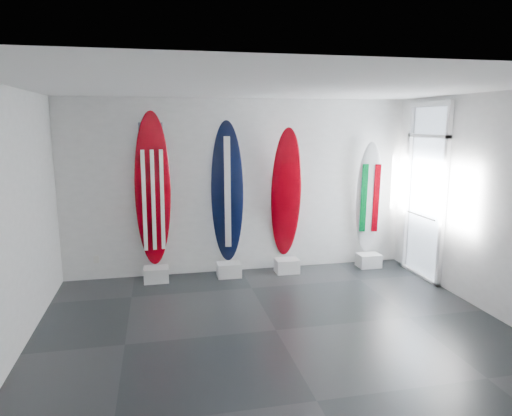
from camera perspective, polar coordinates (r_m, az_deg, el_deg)
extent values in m
plane|color=black|center=(6.04, 2.48, -14.90)|extent=(6.00, 6.00, 0.00)
plane|color=white|center=(5.47, 2.74, 14.80)|extent=(6.00, 6.00, 0.00)
plane|color=silver|center=(7.97, -1.95, 2.66)|extent=(6.00, 0.00, 6.00)
plane|color=silver|center=(3.29, 13.82, -9.19)|extent=(6.00, 0.00, 6.00)
plane|color=silver|center=(5.62, -28.50, -1.96)|extent=(0.00, 5.00, 5.00)
plane|color=silver|center=(6.95, 27.30, 0.31)|extent=(0.00, 5.00, 5.00)
cube|color=silver|center=(7.85, -12.26, -8.06)|extent=(0.40, 0.30, 0.24)
ellipsoid|color=#7D0009|center=(7.63, -12.66, 2.13)|extent=(0.60, 0.32, 2.55)
cube|color=silver|center=(7.93, -3.37, -7.64)|extent=(0.40, 0.30, 0.24)
ellipsoid|color=black|center=(7.72, -3.59, 1.92)|extent=(0.57, 0.28, 2.40)
cube|color=silver|center=(8.14, 3.85, -7.16)|extent=(0.40, 0.30, 0.24)
ellipsoid|color=#7D0009|center=(7.95, 3.76, 1.74)|extent=(0.57, 0.53, 2.29)
cube|color=silver|center=(8.68, 13.79, -6.32)|extent=(0.40, 0.30, 0.24)
ellipsoid|color=white|center=(8.52, 13.83, 1.19)|extent=(0.50, 0.33, 2.03)
cube|color=silver|center=(8.14, -19.20, -6.05)|extent=(0.09, 0.02, 0.13)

